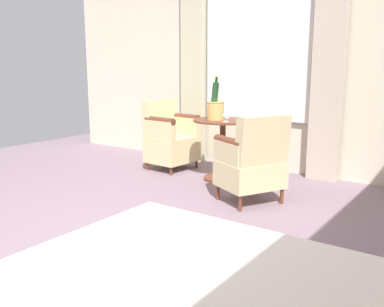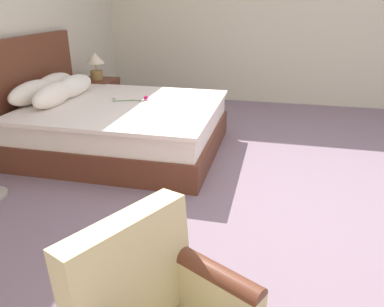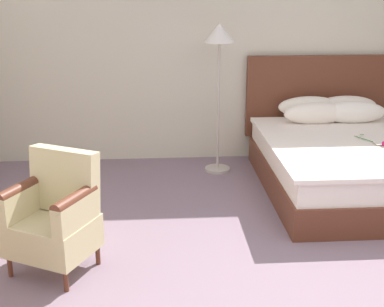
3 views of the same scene
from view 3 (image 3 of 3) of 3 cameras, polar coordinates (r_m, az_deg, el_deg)
name	(u,v)px [view 3 (image 3 of 3)]	position (r m, az deg, el deg)	size (l,w,h in m)	color
wall_headboard_side	(257,33)	(6.31, 6.94, 12.61)	(6.73, 0.12, 2.93)	beige
bed	(349,157)	(5.70, 16.40, -0.35)	(1.82, 2.22, 1.22)	brown
floor_lamp_brass	(219,51)	(5.73, 2.92, 10.91)	(0.32, 0.32, 1.62)	#B4AA9F
armchair_by_window	(55,216)	(4.04, -14.44, -6.46)	(0.73, 0.71, 0.89)	brown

